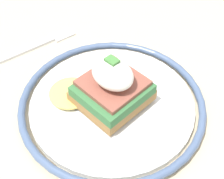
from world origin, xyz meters
TOP-DOWN VIEW (x-y plane):
  - dining_table at (0.00, 0.00)m, footprint 0.83×0.77m
  - plate at (-0.02, 0.03)m, footprint 0.25×0.25m
  - sandwich at (-0.02, 0.03)m, footprint 0.12×0.10m
  - fork at (-0.20, 0.04)m, footprint 0.04×0.14m

SIDE VIEW (x-z plane):
  - dining_table at x=0.00m, z-range 0.23..0.95m
  - fork at x=-0.20m, z-range 0.72..0.73m
  - plate at x=-0.02m, z-range 0.72..0.74m
  - sandwich at x=-0.02m, z-range 0.73..0.80m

